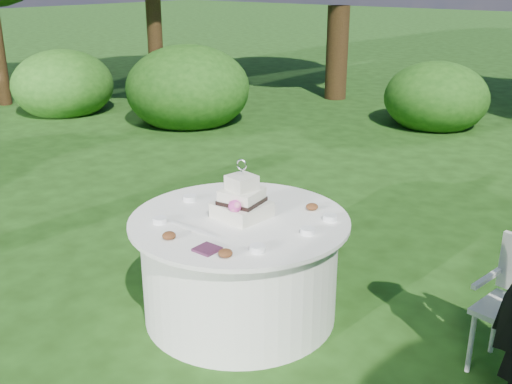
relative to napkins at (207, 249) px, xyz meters
The scene contains 7 objects.
ground 0.96m from the napkins, 108.98° to the left, with size 80.00×80.00×0.00m, color #18330E.
napkins is the anchor object (origin of this frame).
feather_plume 0.35m from the napkins, 150.06° to the left, with size 0.48×0.07×0.01m, color white.
table 0.68m from the napkins, 108.98° to the left, with size 1.56×1.56×0.77m.
cake 0.60m from the napkins, 108.28° to the left, with size 0.35×0.36×0.43m.
votives 0.57m from the napkins, 103.87° to the left, with size 1.14×0.93×0.04m.
petal_cups 0.32m from the napkins, 91.81° to the left, with size 0.55×1.09×0.05m.
Camera 1 is at (2.52, -2.97, 2.39)m, focal length 42.00 mm.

